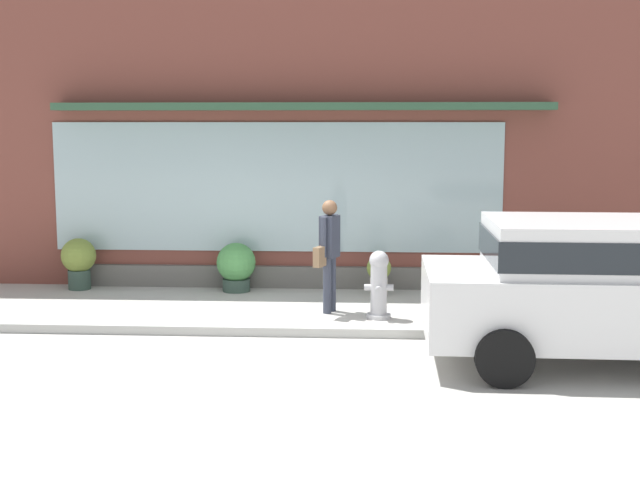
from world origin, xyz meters
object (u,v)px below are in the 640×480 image
object	(u,v)px
fire_hydrant	(379,284)
potted_plant_window_center	(555,257)
potted_plant_corner_tall	(236,265)
parked_car_white	(601,284)
potted_plant_near_hydrant	(379,273)
pedestrian_with_handbag	(329,248)
potted_plant_window_right	(79,260)

from	to	relation	value
fire_hydrant	potted_plant_window_center	world-z (taller)	potted_plant_window_center
potted_plant_corner_tall	potted_plant_window_center	distance (m)	5.11
parked_car_white	potted_plant_corner_tall	distance (m)	6.17
parked_car_white	fire_hydrant	bearing A→B (deg)	140.64
fire_hydrant	parked_car_white	world-z (taller)	parked_car_white
potted_plant_near_hydrant	potted_plant_window_center	world-z (taller)	potted_plant_window_center
pedestrian_with_handbag	potted_plant_near_hydrant	xyz separation A→B (m)	(0.74, 1.27, -0.59)
potted_plant_near_hydrant	potted_plant_window_center	distance (m)	2.80
potted_plant_near_hydrant	parked_car_white	bearing A→B (deg)	-56.30
potted_plant_near_hydrant	fire_hydrant	bearing A→B (deg)	-90.74
potted_plant_near_hydrant	potted_plant_window_right	world-z (taller)	potted_plant_window_right
potted_plant_window_right	fire_hydrant	bearing A→B (deg)	-20.10
pedestrian_with_handbag	potted_plant_corner_tall	xyz separation A→B (m)	(-1.58, 1.47, -0.52)
fire_hydrant	potted_plant_near_hydrant	world-z (taller)	fire_hydrant
potted_plant_corner_tall	potted_plant_near_hydrant	distance (m)	2.33
pedestrian_with_handbag	fire_hydrant	bearing A→B (deg)	88.73
pedestrian_with_handbag	potted_plant_window_center	world-z (taller)	pedestrian_with_handbag
parked_car_white	potted_plant_window_center	xyz separation A→B (m)	(0.33, 3.84, -0.30)
pedestrian_with_handbag	potted_plant_window_right	world-z (taller)	pedestrian_with_handbag
fire_hydrant	pedestrian_with_handbag	xyz separation A→B (m)	(-0.72, 0.31, 0.46)
pedestrian_with_handbag	potted_plant_window_right	xyz separation A→B (m)	(-4.20, 1.49, -0.46)
pedestrian_with_handbag	potted_plant_near_hydrant	world-z (taller)	pedestrian_with_handbag
potted_plant_near_hydrant	potted_plant_window_center	bearing A→B (deg)	3.17
pedestrian_with_handbag	parked_car_white	size ratio (longest dim) A/B	0.40
parked_car_white	potted_plant_window_center	world-z (taller)	parked_car_white
potted_plant_window_center	potted_plant_near_hydrant	bearing A→B (deg)	-176.83
potted_plant_corner_tall	potted_plant_window_right	size ratio (longest dim) A/B	0.94
parked_car_white	potted_plant_window_right	distance (m)	8.37
parked_car_white	potted_plant_window_center	distance (m)	3.86
parked_car_white	potted_plant_near_hydrant	distance (m)	4.46
parked_car_white	potted_plant_near_hydrant	world-z (taller)	parked_car_white
potted_plant_window_center	potted_plant_corner_tall	bearing A→B (deg)	179.51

